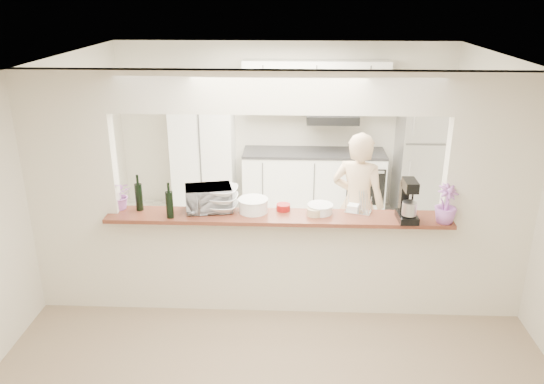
# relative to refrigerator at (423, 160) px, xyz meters

# --- Properties ---
(floor) EXTENTS (6.00, 6.00, 0.00)m
(floor) POSITION_rel_refrigerator_xyz_m (-2.05, -2.65, -0.85)
(floor) COLOR gray
(floor) RESTS_ON ground
(tile_overlay) EXTENTS (5.00, 2.90, 0.01)m
(tile_overlay) POSITION_rel_refrigerator_xyz_m (-2.05, -1.10, -0.84)
(tile_overlay) COLOR silver
(tile_overlay) RESTS_ON floor
(partition) EXTENTS (5.00, 0.15, 2.50)m
(partition) POSITION_rel_refrigerator_xyz_m (-2.05, -2.65, 0.63)
(partition) COLOR silver
(partition) RESTS_ON floor
(bar_counter) EXTENTS (3.40, 0.38, 1.09)m
(bar_counter) POSITION_rel_refrigerator_xyz_m (-2.05, -2.65, -0.27)
(bar_counter) COLOR silver
(bar_counter) RESTS_ON floor
(kitchen_cabinets) EXTENTS (3.15, 0.62, 2.25)m
(kitchen_cabinets) POSITION_rel_refrigerator_xyz_m (-2.24, 0.07, 0.12)
(kitchen_cabinets) COLOR white
(kitchen_cabinets) RESTS_ON floor
(refrigerator) EXTENTS (0.75, 0.70, 1.70)m
(refrigerator) POSITION_rel_refrigerator_xyz_m (0.00, 0.00, 0.00)
(refrigerator) COLOR #B5B5BA
(refrigerator) RESTS_ON floor
(flower_left) EXTENTS (0.29, 0.25, 0.30)m
(flower_left) POSITION_rel_refrigerator_xyz_m (-3.65, -2.60, 0.39)
(flower_left) COLOR #E378D8
(flower_left) RESTS_ON bar_counter
(wine_bottle_a) EXTENTS (0.07, 0.07, 0.36)m
(wine_bottle_a) POSITION_rel_refrigerator_xyz_m (-3.10, -2.80, 0.38)
(wine_bottle_a) COLOR black
(wine_bottle_a) RESTS_ON bar_counter
(wine_bottle_b) EXTENTS (0.07, 0.07, 0.37)m
(wine_bottle_b) POSITION_rel_refrigerator_xyz_m (-3.45, -2.62, 0.39)
(wine_bottle_b) COLOR black
(wine_bottle_b) RESTS_ON bar_counter
(toaster_oven) EXTENTS (0.51, 0.40, 0.25)m
(toaster_oven) POSITION_rel_refrigerator_xyz_m (-2.75, -2.60, 0.37)
(toaster_oven) COLOR #A9A8AD
(toaster_oven) RESTS_ON bar_counter
(serving_bowls) EXTENTS (0.36, 0.36, 0.24)m
(serving_bowls) POSITION_rel_refrigerator_xyz_m (-2.62, -2.60, 0.36)
(serving_bowls) COLOR white
(serving_bowls) RESTS_ON bar_counter
(plate_stack_a) EXTENTS (0.30, 0.30, 0.14)m
(plate_stack_a) POSITION_rel_refrigerator_xyz_m (-2.30, -2.62, 0.31)
(plate_stack_a) COLOR white
(plate_stack_a) RESTS_ON bar_counter
(plate_stack_b) EXTENTS (0.26, 0.26, 0.09)m
(plate_stack_b) POSITION_rel_refrigerator_xyz_m (-1.63, -2.62, 0.29)
(plate_stack_b) COLOR white
(plate_stack_b) RESTS_ON bar_counter
(red_bowl) EXTENTS (0.14, 0.14, 0.07)m
(red_bowl) POSITION_rel_refrigerator_xyz_m (-2.00, -2.57, 0.27)
(red_bowl) COLOR maroon
(red_bowl) RESTS_ON bar_counter
(tan_bowl) EXTENTS (0.16, 0.16, 0.07)m
(tan_bowl) POSITION_rel_refrigerator_xyz_m (-1.68, -2.68, 0.28)
(tan_bowl) COLOR #C4B38A
(tan_bowl) RESTS_ON bar_counter
(utensil_caddy) EXTENTS (0.28, 0.22, 0.24)m
(utensil_caddy) POSITION_rel_refrigerator_xyz_m (-1.25, -2.60, 0.34)
(utensil_caddy) COLOR silver
(utensil_caddy) RESTS_ON bar_counter
(stand_mixer) EXTENTS (0.19, 0.29, 0.41)m
(stand_mixer) POSITION_rel_refrigerator_xyz_m (-0.80, -2.75, 0.43)
(stand_mixer) COLOR black
(stand_mixer) RESTS_ON bar_counter
(flower_right) EXTENTS (0.28, 0.28, 0.38)m
(flower_right) POSITION_rel_refrigerator_xyz_m (-0.45, -2.80, 0.43)
(flower_right) COLOR #BE6AC6
(flower_right) RESTS_ON bar_counter
(person) EXTENTS (0.73, 0.61, 1.70)m
(person) POSITION_rel_refrigerator_xyz_m (-1.16, -1.81, 0.00)
(person) COLOR beige
(person) RESTS_ON floor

